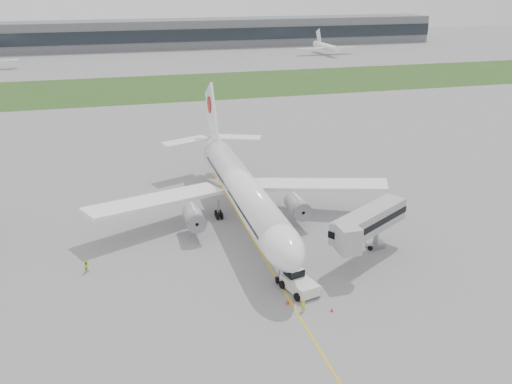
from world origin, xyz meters
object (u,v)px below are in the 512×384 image
object	(u,v)px
pushback_tug	(298,281)
jet_bridge	(366,224)
ground_crew_near	(303,305)
airliner	(241,187)

from	to	relation	value
pushback_tug	jet_bridge	size ratio (longest dim) A/B	0.40
jet_bridge	ground_crew_near	world-z (taller)	jet_bridge
jet_bridge	ground_crew_near	size ratio (longest dim) A/B	8.26
airliner	jet_bridge	bearing A→B (deg)	-51.66
pushback_tug	jet_bridge	distance (m)	13.21
pushback_tug	ground_crew_near	size ratio (longest dim) A/B	3.27
airliner	jet_bridge	xyz separation A→B (m)	(13.09, -16.55, -0.49)
ground_crew_near	airliner	bearing A→B (deg)	-105.66
ground_crew_near	pushback_tug	bearing A→B (deg)	-119.83
airliner	ground_crew_near	bearing A→B (deg)	-88.53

